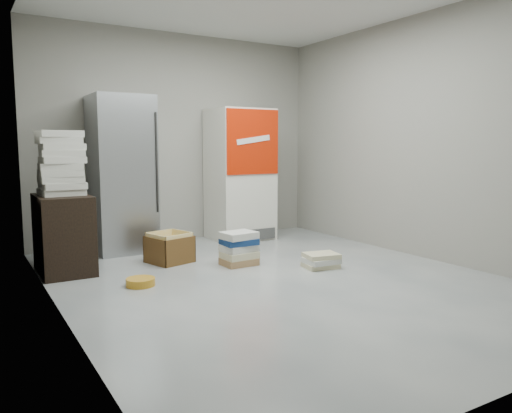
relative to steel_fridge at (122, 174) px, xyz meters
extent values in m
plane|color=#B0B0AB|center=(0.90, -2.13, -0.95)|extent=(5.00, 5.00, 0.00)
cube|color=gray|center=(0.90, 0.37, 0.45)|extent=(4.00, 0.04, 2.80)
cube|color=gray|center=(-1.10, -2.13, 0.45)|extent=(0.04, 5.00, 2.80)
cube|color=gray|center=(2.90, -2.13, 0.45)|extent=(0.04, 5.00, 2.80)
cube|color=#B0B3B8|center=(0.00, 0.00, 0.00)|extent=(0.70, 0.70, 1.90)
cylinder|color=#333333|center=(0.32, -0.36, 0.15)|extent=(0.02, 0.02, 1.19)
cube|color=silver|center=(1.65, 0.00, -0.05)|extent=(0.80, 0.70, 1.80)
cube|color=#BD1D04|center=(1.65, -0.36, 0.40)|extent=(0.78, 0.02, 0.85)
cube|color=white|center=(1.65, -0.37, 0.43)|extent=(0.50, 0.01, 0.14)
cube|color=#3F3F3F|center=(1.65, -0.36, -0.85)|extent=(0.70, 0.02, 0.15)
cube|color=black|center=(-0.83, -0.73, -0.55)|extent=(0.50, 0.80, 0.80)
cube|color=silver|center=(-0.83, -0.72, -0.12)|extent=(0.43, 0.43, 0.06)
cube|color=silver|center=(-0.82, -0.73, -0.05)|extent=(0.42, 0.42, 0.06)
cube|color=silver|center=(-0.83, -0.73, 0.01)|extent=(0.40, 0.40, 0.06)
cube|color=silver|center=(-0.83, -0.73, 0.08)|extent=(0.41, 0.41, 0.06)
cube|color=silver|center=(-0.83, -0.73, 0.14)|extent=(0.42, 0.42, 0.06)
cube|color=silver|center=(-0.81, -0.74, 0.21)|extent=(0.41, 0.41, 0.06)
cube|color=silver|center=(-0.81, -0.73, 0.27)|extent=(0.42, 0.42, 0.06)
cube|color=silver|center=(-0.81, -0.72, 0.34)|extent=(0.40, 0.40, 0.06)
cube|color=silver|center=(-0.83, -0.72, 0.40)|extent=(0.40, 0.40, 0.06)
cube|color=silver|center=(-0.83, -0.72, 0.47)|extent=(0.42, 0.42, 0.06)
cube|color=#967047|center=(0.86, -1.39, -0.91)|extent=(0.37, 0.29, 0.08)
cube|color=#C5BB92|center=(0.87, -1.39, -0.84)|extent=(0.38, 0.30, 0.07)
cube|color=silver|center=(0.88, -1.37, -0.76)|extent=(0.39, 0.33, 0.08)
cube|color=navy|center=(0.87, -1.38, -0.69)|extent=(0.36, 0.29, 0.07)
cube|color=silver|center=(0.87, -1.38, -0.62)|extent=(0.39, 0.32, 0.07)
cube|color=#C5BB92|center=(1.56, -1.95, -0.92)|extent=(0.39, 0.33, 0.05)
cube|color=silver|center=(1.56, -1.96, -0.87)|extent=(0.37, 0.30, 0.06)
cube|color=#C5BB92|center=(1.56, -1.95, -0.82)|extent=(0.39, 0.33, 0.05)
cube|color=gold|center=(0.26, -0.88, -0.94)|extent=(0.49, 0.49, 0.01)
cube|color=brown|center=(0.20, -0.68, -0.80)|extent=(0.40, 0.13, 0.30)
cube|color=brown|center=(0.31, -1.07, -0.80)|extent=(0.40, 0.13, 0.30)
cube|color=brown|center=(0.06, -0.93, -0.80)|extent=(0.13, 0.40, 0.30)
cube|color=brown|center=(0.45, -0.82, -0.80)|extent=(0.13, 0.40, 0.30)
cube|color=gold|center=(0.21, -0.70, -0.78)|extent=(0.37, 0.12, 0.34)
cube|color=gold|center=(0.31, -1.05, -0.78)|extent=(0.37, 0.12, 0.34)
cube|color=gold|center=(0.08, -0.93, -0.78)|extent=(0.12, 0.37, 0.34)
cube|color=gold|center=(0.44, -0.83, -0.78)|extent=(0.12, 0.37, 0.34)
cylinder|color=#BE821C|center=(-0.32, -1.64, -0.91)|extent=(0.35, 0.35, 0.07)
camera|label=1|loc=(-1.72, -6.08, 0.35)|focal=35.00mm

